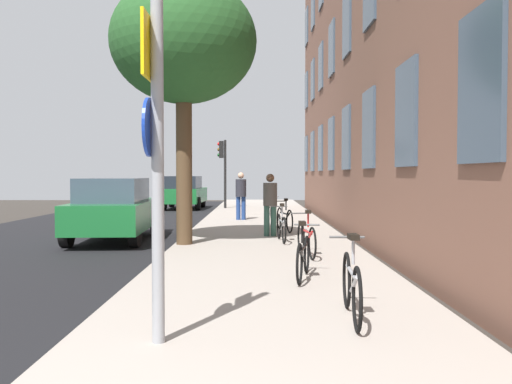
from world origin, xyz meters
The scene contains 16 objects.
ground_plane centered at (-2.40, 15.00, 0.00)m, with size 41.80×41.80×0.00m, color #332D28.
road_asphalt centered at (-4.50, 15.00, 0.01)m, with size 7.00×38.00×0.01m, color black.
sidewalk centered at (1.10, 15.00, 0.06)m, with size 4.20×38.00×0.12m, color #9E9389.
sign_post centered at (-0.06, 4.13, 2.07)m, with size 0.16×0.60×3.50m.
traffic_light centered at (-0.67, 25.32, 2.34)m, with size 0.43×0.24×3.22m.
tree_near centered at (-0.75, 11.66, 4.72)m, with size 3.34×3.34×6.07m.
bicycle_0 centered at (1.96, 4.99, 0.50)m, with size 0.42×1.72×0.97m.
bicycle_1 centered at (1.62, 7.39, 0.47)m, with size 0.48×1.59×0.90m.
bicycle_2 centered at (1.89, 9.79, 0.48)m, with size 0.42×1.70×0.92m.
bicycle_3 centered at (1.51, 12.19, 0.48)m, with size 0.42×1.65×0.92m.
bicycle_4 centered at (1.71, 14.59, 0.48)m, with size 0.52×1.71×0.93m.
bicycle_5 centered at (1.34, 16.99, 0.50)m, with size 0.52×1.74×0.97m.
pedestrian_0 centered at (1.26, 13.31, 1.05)m, with size 0.51×0.51×1.62m.
pedestrian_1 centered at (0.36, 18.53, 1.08)m, with size 0.52×0.52×1.67m.
car_0 centered at (-2.76, 13.26, 0.84)m, with size 1.97×4.46×1.62m.
car_1 centered at (-2.67, 26.54, 0.84)m, with size 1.94×3.99×1.62m.
Camera 1 is at (0.90, -1.21, 1.74)m, focal length 39.33 mm.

